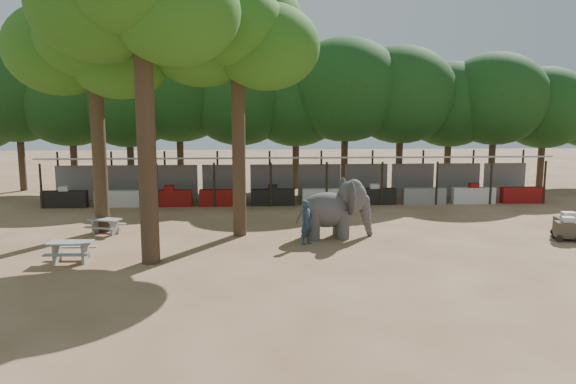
{
  "coord_description": "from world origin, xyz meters",
  "views": [
    {
      "loc": [
        -2.21,
        -17.38,
        5.58
      ],
      "look_at": [
        -1.0,
        5.0,
        2.0
      ],
      "focal_mm": 35.0,
      "sensor_mm": 36.0,
      "label": 1
    }
  ],
  "objects": [
    {
      "name": "ground",
      "position": [
        0.0,
        0.0,
        0.0
      ],
      "size": [
        100.0,
        100.0,
        0.0
      ],
      "primitive_type": "plane",
      "color": "brown",
      "rests_on": "ground"
    },
    {
      "name": "vendor_stalls",
      "position": [
        -0.0,
        13.84,
        1.18
      ],
      "size": [
        28.0,
        2.99,
        2.8
      ],
      "color": "#919397",
      "rests_on": "ground"
    },
    {
      "name": "yard_tree_left",
      "position": [
        -9.13,
        7.19,
        8.2
      ],
      "size": [
        7.1,
        6.9,
        11.02
      ],
      "color": "#332316",
      "rests_on": "ground"
    },
    {
      "name": "yard_tree_back",
      "position": [
        -3.13,
        6.19,
        8.54
      ],
      "size": [
        7.1,
        6.9,
        11.36
      ],
      "color": "#332316",
      "rests_on": "ground"
    },
    {
      "name": "backdrop_trees",
      "position": [
        0.0,
        19.0,
        5.51
      ],
      "size": [
        46.46,
        5.95,
        8.33
      ],
      "color": "#332316",
      "rests_on": "ground"
    },
    {
      "name": "elephant",
      "position": [
        1.0,
        5.38,
        1.22
      ],
      "size": [
        3.24,
        2.45,
        2.44
      ],
      "rotation": [
        0.0,
        0.0,
        0.12
      ],
      "color": "#424040",
      "rests_on": "ground"
    },
    {
      "name": "handler",
      "position": [
        -0.3,
        4.3,
        0.88
      ],
      "size": [
        0.75,
        0.75,
        1.77
      ],
      "primitive_type": "imported",
      "rotation": [
        0.0,
        0.0,
        0.8
      ],
      "color": "#26384C",
      "rests_on": "ground"
    },
    {
      "name": "picnic_table_near",
      "position": [
        -8.81,
        2.17,
        0.49
      ],
      "size": [
        1.53,
        1.39,
        0.75
      ],
      "rotation": [
        0.0,
        0.0,
        -0.03
      ],
      "color": "gray",
      "rests_on": "ground"
    },
    {
      "name": "picnic_table_far",
      "position": [
        -8.77,
        6.5,
        0.44
      ],
      "size": [
        1.64,
        1.56,
        0.67
      ],
      "rotation": [
        0.0,
        0.0,
        -0.32
      ],
      "color": "gray",
      "rests_on": "ground"
    },
    {
      "name": "cart_front",
      "position": [
        10.37,
        4.28,
        0.49
      ],
      "size": [
        1.13,
        0.86,
        0.99
      ],
      "rotation": [
        0.0,
        0.0,
        -0.22
      ],
      "color": "#3A3227",
      "rests_on": "ground"
    },
    {
      "name": "cart_back",
      "position": [
        10.71,
        4.88,
        0.53
      ],
      "size": [
        1.16,
        0.83,
        1.07
      ],
      "rotation": [
        0.0,
        0.0,
        -0.1
      ],
      "color": "#3A3227",
      "rests_on": "ground"
    }
  ]
}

